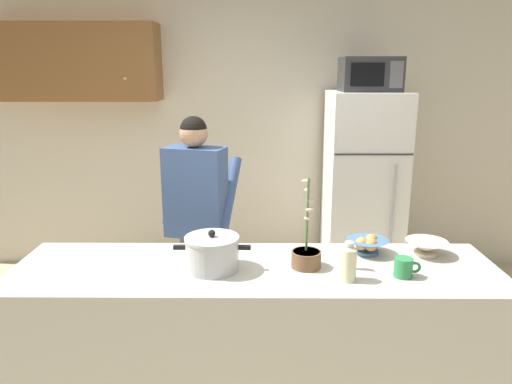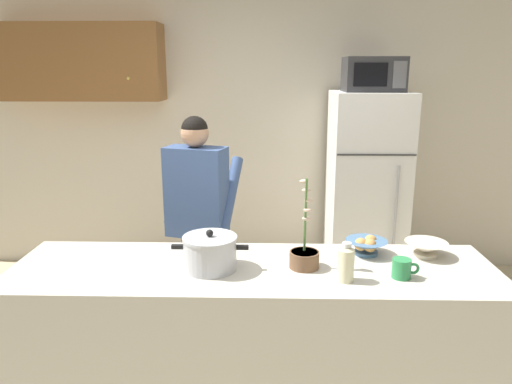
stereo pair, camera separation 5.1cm
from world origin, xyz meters
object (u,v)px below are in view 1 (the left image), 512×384
object	(u,v)px
microwave	(370,74)
cooking_pot	(212,253)
refrigerator	(363,190)
bottle_near_edge	(348,262)
empty_bowl	(426,247)
coffee_mug	(404,267)
bread_bowl	(367,245)
potted_orchid	(306,254)
person_near_pot	(196,205)

from	to	relation	value
microwave	cooking_pot	xyz separation A→B (m)	(-1.15, -1.86, -0.84)
refrigerator	bottle_near_edge	xyz separation A→B (m)	(-0.50, -2.00, 0.16)
empty_bowl	microwave	bearing A→B (deg)	89.35
coffee_mug	bottle_near_edge	size ratio (longest dim) A/B	0.68
bread_bowl	empty_bowl	xyz separation A→B (m)	(0.31, -0.02, -0.00)
refrigerator	empty_bowl	xyz separation A→B (m)	(-0.02, -1.68, 0.11)
refrigerator	coffee_mug	world-z (taller)	refrigerator
microwave	bread_bowl	bearing A→B (deg)	-101.38
empty_bowl	potted_orchid	distance (m)	0.68
microwave	bread_bowl	xyz separation A→B (m)	(-0.33, -1.65, -0.88)
potted_orchid	empty_bowl	bearing A→B (deg)	14.21
microwave	empty_bowl	world-z (taller)	microwave
empty_bowl	person_near_pot	bearing A→B (deg)	151.37
bread_bowl	bottle_near_edge	size ratio (longest dim) A/B	1.18
cooking_pot	bread_bowl	distance (m)	0.84
refrigerator	bread_bowl	distance (m)	1.70
person_near_pot	cooking_pot	size ratio (longest dim) A/B	4.16
empty_bowl	coffee_mug	bearing A→B (deg)	-125.80
bread_bowl	bottle_near_edge	distance (m)	0.38
person_near_pot	coffee_mug	bearing A→B (deg)	-41.69
refrigerator	bottle_near_edge	size ratio (longest dim) A/B	8.93
coffee_mug	empty_bowl	xyz separation A→B (m)	(0.20, 0.28, -0.00)
refrigerator	cooking_pot	world-z (taller)	refrigerator
refrigerator	bread_bowl	world-z (taller)	refrigerator
refrigerator	bread_bowl	size ratio (longest dim) A/B	7.59
bottle_near_edge	microwave	bearing A→B (deg)	75.95
microwave	refrigerator	bearing A→B (deg)	90.07
cooking_pot	coffee_mug	distance (m)	0.93
bread_bowl	cooking_pot	bearing A→B (deg)	-165.40
empty_bowl	bottle_near_edge	size ratio (longest dim) A/B	1.18
microwave	bottle_near_edge	xyz separation A→B (m)	(-0.50, -1.98, -0.83)
bottle_near_edge	potted_orchid	xyz separation A→B (m)	(-0.18, 0.15, -0.02)
cooking_pot	potted_orchid	size ratio (longest dim) A/B	0.82
microwave	coffee_mug	world-z (taller)	microwave
microwave	person_near_pot	distance (m)	1.85
person_near_pot	empty_bowl	size ratio (longest dim) A/B	7.07
microwave	empty_bowl	bearing A→B (deg)	-90.65
person_near_pot	coffee_mug	size ratio (longest dim) A/B	12.17
refrigerator	potted_orchid	xyz separation A→B (m)	(-0.68, -1.85, 0.13)
coffee_mug	potted_orchid	bearing A→B (deg)	166.35
cooking_pot	refrigerator	bearing A→B (deg)	58.58
refrigerator	empty_bowl	distance (m)	1.69
person_near_pot	bread_bowl	world-z (taller)	person_near_pot
refrigerator	cooking_pot	distance (m)	2.21
refrigerator	potted_orchid	world-z (taller)	refrigerator
empty_bowl	bottle_near_edge	xyz separation A→B (m)	(-0.48, -0.32, 0.05)
empty_bowl	potted_orchid	size ratio (longest dim) A/B	0.49
refrigerator	microwave	xyz separation A→B (m)	(0.00, -0.02, 0.99)
empty_bowl	potted_orchid	xyz separation A→B (m)	(-0.66, -0.17, 0.02)
bottle_near_edge	coffee_mug	bearing A→B (deg)	8.74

